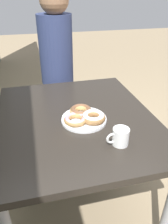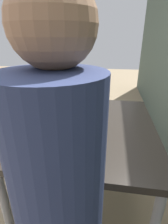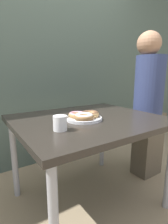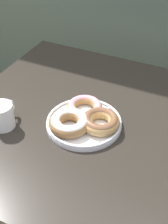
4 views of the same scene
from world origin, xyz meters
TOP-DOWN VIEW (x-y plane):
  - dining_table at (0.00, 0.21)m, footprint 1.10×0.95m
  - donut_plate at (-0.07, 0.17)m, footprint 0.29×0.28m
  - coffee_mug at (-0.32, 0.05)m, footprint 0.08×0.12m

SIDE VIEW (x-z plane):
  - dining_table at x=0.00m, z-range 0.30..1.04m
  - donut_plate at x=-0.07m, z-range 0.74..0.80m
  - coffee_mug at x=-0.32m, z-range 0.74..0.83m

